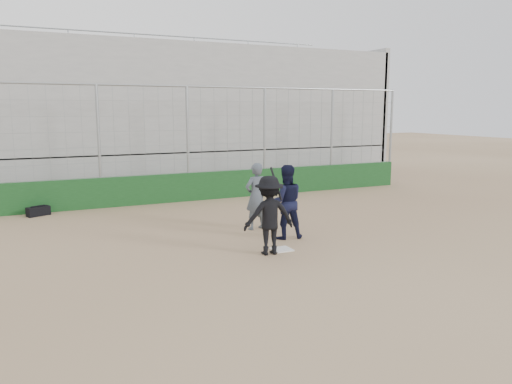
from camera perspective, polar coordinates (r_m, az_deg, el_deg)
name	(u,v)px	position (r m, az deg, el deg)	size (l,w,h in m)	color
ground	(282,250)	(11.64, 2.96, -6.62)	(90.00, 90.00, 0.00)	#806245
home_plate	(282,249)	(11.64, 2.96, -6.56)	(0.44, 0.44, 0.02)	white
backstop	(189,174)	(17.81, -7.72, 2.06)	(18.10, 0.25, 4.04)	#133D18
bleachers	(153,116)	(22.44, -11.70, 8.48)	(20.25, 6.70, 6.98)	gray
batter_at_plate	(269,215)	(11.12, 1.50, -2.67)	(1.22, 0.84, 1.92)	black
catcher_crouched	(286,214)	(12.48, 3.40, -2.57)	(1.02, 0.86, 1.25)	black
umpire	(256,200)	(13.43, -0.03, -0.88)	(0.66, 0.43, 1.63)	#444D56
equipment_bag	(38,211)	(16.63, -23.63, -2.02)	(0.72, 0.52, 0.32)	black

